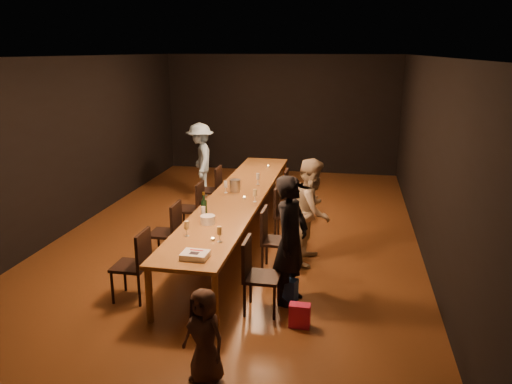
% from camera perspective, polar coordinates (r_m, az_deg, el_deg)
% --- Properties ---
extents(ground, '(10.00, 10.00, 0.00)m').
position_cam_1_polar(ground, '(8.61, -2.05, -5.16)').
color(ground, '#452B11').
rests_on(ground, ground).
extents(room_shell, '(6.04, 10.04, 3.02)m').
position_cam_1_polar(room_shell, '(8.10, -2.19, 8.69)').
color(room_shell, black).
rests_on(room_shell, ground).
extents(table, '(0.90, 6.00, 0.75)m').
position_cam_1_polar(table, '(8.38, -2.10, -0.68)').
color(table, brown).
rests_on(table, ground).
extents(chair_right_0, '(0.42, 0.42, 0.93)m').
position_cam_1_polar(chair_right_0, '(6.11, 0.70, -9.59)').
color(chair_right_0, black).
rests_on(chair_right_0, ground).
extents(chair_right_1, '(0.42, 0.42, 0.93)m').
position_cam_1_polar(chair_right_1, '(7.19, 2.41, -5.54)').
color(chair_right_1, black).
rests_on(chair_right_1, ground).
extents(chair_right_2, '(0.42, 0.42, 0.93)m').
position_cam_1_polar(chair_right_2, '(8.31, 3.65, -2.56)').
color(chair_right_2, black).
rests_on(chair_right_2, ground).
extents(chair_right_3, '(0.42, 0.42, 0.93)m').
position_cam_1_polar(chair_right_3, '(9.45, 4.59, -0.29)').
color(chair_right_3, black).
rests_on(chair_right_3, ground).
extents(chair_left_0, '(0.42, 0.42, 0.93)m').
position_cam_1_polar(chair_left_0, '(6.59, -14.15, -8.10)').
color(chair_left_0, black).
rests_on(chair_left_0, ground).
extents(chair_left_1, '(0.42, 0.42, 0.93)m').
position_cam_1_polar(chair_left_1, '(7.61, -10.39, -4.56)').
color(chair_left_1, black).
rests_on(chair_left_1, ground).
extents(chair_left_2, '(0.42, 0.42, 0.93)m').
position_cam_1_polar(chair_left_2, '(8.68, -7.56, -1.87)').
color(chair_left_2, black).
rests_on(chair_left_2, ground).
extents(chair_left_3, '(0.42, 0.42, 0.93)m').
position_cam_1_polar(chair_left_3, '(9.77, -5.37, 0.24)').
color(chair_left_3, black).
rests_on(chair_left_3, ground).
extents(woman_birthday, '(0.57, 0.70, 1.65)m').
position_cam_1_polar(woman_birthday, '(6.22, 3.99, -5.53)').
color(woman_birthday, black).
rests_on(woman_birthday, ground).
extents(woman_tan, '(0.72, 0.86, 1.58)m').
position_cam_1_polar(woman_tan, '(7.48, 6.41, -2.13)').
color(woman_tan, beige).
rests_on(woman_tan, ground).
extents(man_blue, '(0.92, 1.17, 1.59)m').
position_cam_1_polar(man_blue, '(10.94, -6.36, 3.70)').
color(man_blue, '#93BDE3').
rests_on(man_blue, ground).
extents(child, '(0.55, 0.47, 0.95)m').
position_cam_1_polar(child, '(4.96, -5.92, -16.03)').
color(child, '#402C24').
rests_on(child, ground).
extents(gift_bag_red, '(0.25, 0.14, 0.29)m').
position_cam_1_polar(gift_bag_red, '(5.95, 5.01, -13.89)').
color(gift_bag_red, '#C61D49').
rests_on(gift_bag_red, ground).
extents(gift_bag_blue, '(0.27, 0.22, 0.29)m').
position_cam_1_polar(gift_bag_blue, '(6.50, 3.66, -11.07)').
color(gift_bag_blue, '#2A58B6').
rests_on(gift_bag_blue, ground).
extents(birthday_cake, '(0.32, 0.26, 0.07)m').
position_cam_1_polar(birthday_cake, '(5.92, -6.98, -7.17)').
color(birthday_cake, white).
rests_on(birthday_cake, table).
extents(plate_stack, '(0.25, 0.25, 0.12)m').
position_cam_1_polar(plate_stack, '(7.02, -5.54, -3.16)').
color(plate_stack, white).
rests_on(plate_stack, table).
extents(champagne_bottle, '(0.10, 0.10, 0.37)m').
position_cam_1_polar(champagne_bottle, '(7.29, -5.98, -1.41)').
color(champagne_bottle, black).
rests_on(champagne_bottle, table).
extents(ice_bucket, '(0.19, 0.19, 0.21)m').
position_cam_1_polar(ice_bucket, '(8.57, -2.41, 0.75)').
color(ice_bucket, '#AEADB2').
rests_on(ice_bucket, table).
extents(wineglass_0, '(0.06, 0.06, 0.21)m').
position_cam_1_polar(wineglass_0, '(6.57, -7.93, -4.17)').
color(wineglass_0, beige).
rests_on(wineglass_0, table).
extents(wineglass_1, '(0.06, 0.06, 0.21)m').
position_cam_1_polar(wineglass_1, '(6.34, -4.22, -4.83)').
color(wineglass_1, beige).
rests_on(wineglass_1, table).
extents(wineglass_2, '(0.06, 0.06, 0.21)m').
position_cam_1_polar(wineglass_2, '(7.14, -6.03, -2.46)').
color(wineglass_2, silver).
rests_on(wineglass_2, table).
extents(wineglass_3, '(0.06, 0.06, 0.21)m').
position_cam_1_polar(wineglass_3, '(7.97, -0.14, -0.42)').
color(wineglass_3, beige).
rests_on(wineglass_3, table).
extents(wineglass_4, '(0.06, 0.06, 0.21)m').
position_cam_1_polar(wineglass_4, '(8.49, -3.48, 0.58)').
color(wineglass_4, silver).
rests_on(wineglass_4, table).
extents(wineglass_5, '(0.06, 0.06, 0.21)m').
position_cam_1_polar(wineglass_5, '(9.01, 0.22, 1.51)').
color(wineglass_5, silver).
rests_on(wineglass_5, table).
extents(tealight_near, '(0.05, 0.05, 0.03)m').
position_cam_1_polar(tealight_near, '(6.42, -4.96, -5.41)').
color(tealight_near, '#B2B7B2').
rests_on(tealight_near, table).
extents(tealight_mid, '(0.05, 0.05, 0.03)m').
position_cam_1_polar(tealight_mid, '(8.17, -1.35, -0.66)').
color(tealight_mid, '#B2B7B2').
rests_on(tealight_mid, table).
extents(tealight_far, '(0.05, 0.05, 0.03)m').
position_cam_1_polar(tealight_far, '(10.39, 1.38, 2.95)').
color(tealight_far, '#B2B7B2').
rests_on(tealight_far, table).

